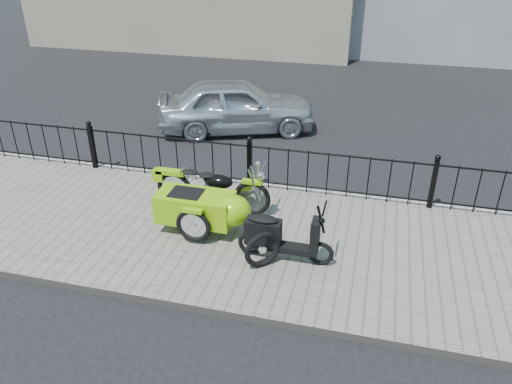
% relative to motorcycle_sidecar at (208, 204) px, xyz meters
% --- Properties ---
extents(ground, '(120.00, 120.00, 0.00)m').
position_rel_motorcycle_sidecar_xyz_m(ground, '(0.28, 0.41, -0.59)').
color(ground, black).
rests_on(ground, ground).
extents(sidewalk, '(30.00, 3.80, 0.12)m').
position_rel_motorcycle_sidecar_xyz_m(sidewalk, '(0.28, -0.09, -0.53)').
color(sidewalk, '#6A6359').
rests_on(sidewalk, ground).
extents(curb, '(30.00, 0.10, 0.12)m').
position_rel_motorcycle_sidecar_xyz_m(curb, '(0.28, 1.85, -0.53)').
color(curb, gray).
rests_on(curb, ground).
extents(iron_fence, '(14.11, 0.11, 1.08)m').
position_rel_motorcycle_sidecar_xyz_m(iron_fence, '(0.28, 1.71, -0.01)').
color(iron_fence, black).
rests_on(iron_fence, sidewalk).
extents(motorcycle_sidecar, '(2.28, 1.48, 0.98)m').
position_rel_motorcycle_sidecar_xyz_m(motorcycle_sidecar, '(0.00, 0.00, 0.00)').
color(motorcycle_sidecar, black).
rests_on(motorcycle_sidecar, sidewalk).
extents(scooter, '(1.54, 0.45, 1.04)m').
position_rel_motorcycle_sidecar_xyz_m(scooter, '(1.37, -0.59, -0.07)').
color(scooter, black).
rests_on(scooter, sidewalk).
extents(spare_tire, '(0.52, 0.47, 0.61)m').
position_rel_motorcycle_sidecar_xyz_m(spare_tire, '(1.17, -0.86, -0.17)').
color(spare_tire, black).
rests_on(spare_tire, sidewalk).
extents(sedan_car, '(4.32, 2.90, 1.37)m').
position_rel_motorcycle_sidecar_xyz_m(sedan_car, '(-0.92, 4.90, 0.09)').
color(sedan_car, silver).
rests_on(sedan_car, ground).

